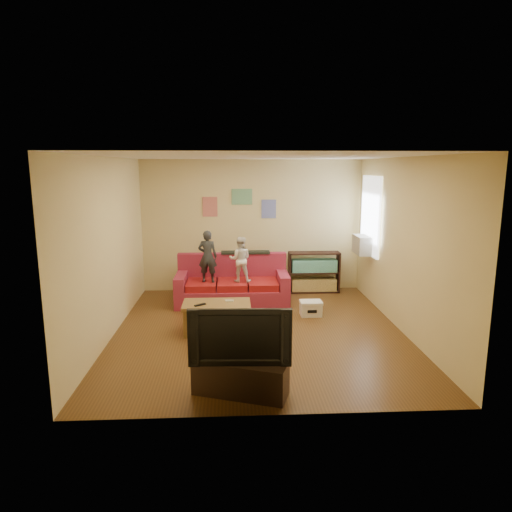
{
  "coord_description": "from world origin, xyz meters",
  "views": [
    {
      "loc": [
        -0.4,
        -6.84,
        2.56
      ],
      "look_at": [
        0.0,
        0.8,
        1.05
      ],
      "focal_mm": 32.0,
      "sensor_mm": 36.0,
      "label": 1
    }
  ],
  "objects_px": {
    "sofa": "(232,286)",
    "coffee_table": "(217,307)",
    "bookshelf": "(314,274)",
    "tv_stand": "(240,378)",
    "television": "(240,334)",
    "child_a": "(208,256)",
    "child_b": "(240,259)",
    "file_box": "(311,308)"
  },
  "relations": [
    {
      "from": "child_a",
      "to": "coffee_table",
      "type": "height_order",
      "value": "child_a"
    },
    {
      "from": "child_a",
      "to": "coffee_table",
      "type": "distance_m",
      "value": 1.54
    },
    {
      "from": "sofa",
      "to": "tv_stand",
      "type": "distance_m",
      "value": 3.64
    },
    {
      "from": "tv_stand",
      "to": "television",
      "type": "distance_m",
      "value": 0.53
    },
    {
      "from": "sofa",
      "to": "child_a",
      "type": "xyz_separation_m",
      "value": [
        -0.45,
        -0.17,
        0.62
      ]
    },
    {
      "from": "child_a",
      "to": "television",
      "type": "bearing_deg",
      "value": 108.95
    },
    {
      "from": "coffee_table",
      "to": "television",
      "type": "height_order",
      "value": "television"
    },
    {
      "from": "sofa",
      "to": "bookshelf",
      "type": "bearing_deg",
      "value": 20.63
    },
    {
      "from": "child_a",
      "to": "television",
      "type": "relative_size",
      "value": 0.85
    },
    {
      "from": "child_b",
      "to": "tv_stand",
      "type": "height_order",
      "value": "child_b"
    },
    {
      "from": "sofa",
      "to": "child_b",
      "type": "relative_size",
      "value": 2.49
    },
    {
      "from": "bookshelf",
      "to": "coffee_table",
      "type": "bearing_deg",
      "value": -130.7
    },
    {
      "from": "coffee_table",
      "to": "tv_stand",
      "type": "distance_m",
      "value": 2.07
    },
    {
      "from": "tv_stand",
      "to": "television",
      "type": "bearing_deg",
      "value": 0.0
    },
    {
      "from": "child_b",
      "to": "child_a",
      "type": "bearing_deg",
      "value": 3.94
    },
    {
      "from": "coffee_table",
      "to": "television",
      "type": "relative_size",
      "value": 0.92
    },
    {
      "from": "sofa",
      "to": "coffee_table",
      "type": "distance_m",
      "value": 1.63
    },
    {
      "from": "tv_stand",
      "to": "sofa",
      "type": "bearing_deg",
      "value": 110.45
    },
    {
      "from": "bookshelf",
      "to": "tv_stand",
      "type": "xyz_separation_m",
      "value": [
        -1.6,
        -4.27,
        -0.17
      ]
    },
    {
      "from": "child_b",
      "to": "bookshelf",
      "type": "bearing_deg",
      "value": -148.35
    },
    {
      "from": "bookshelf",
      "to": "tv_stand",
      "type": "bearing_deg",
      "value": -110.51
    },
    {
      "from": "sofa",
      "to": "file_box",
      "type": "xyz_separation_m",
      "value": [
        1.36,
        -0.9,
        -0.18
      ]
    },
    {
      "from": "child_a",
      "to": "file_box",
      "type": "bearing_deg",
      "value": 168.35
    },
    {
      "from": "child_a",
      "to": "child_b",
      "type": "height_order",
      "value": "child_a"
    },
    {
      "from": "sofa",
      "to": "bookshelf",
      "type": "xyz_separation_m",
      "value": [
        1.68,
        0.63,
        0.06
      ]
    },
    {
      "from": "coffee_table",
      "to": "television",
      "type": "distance_m",
      "value": 2.08
    },
    {
      "from": "child_b",
      "to": "bookshelf",
      "type": "xyz_separation_m",
      "value": [
        1.53,
        0.8,
        -0.49
      ]
    },
    {
      "from": "coffee_table",
      "to": "tv_stand",
      "type": "relative_size",
      "value": 0.99
    },
    {
      "from": "file_box",
      "to": "child_a",
      "type": "bearing_deg",
      "value": 158.16
    },
    {
      "from": "child_b",
      "to": "television",
      "type": "xyz_separation_m",
      "value": [
        -0.07,
        -3.46,
        -0.14
      ]
    },
    {
      "from": "sofa",
      "to": "television",
      "type": "xyz_separation_m",
      "value": [
        0.08,
        -3.64,
        0.42
      ]
    },
    {
      "from": "sofa",
      "to": "child_b",
      "type": "distance_m",
      "value": 0.6
    },
    {
      "from": "coffee_table",
      "to": "tv_stand",
      "type": "bearing_deg",
      "value": -80.77
    },
    {
      "from": "sofa",
      "to": "television",
      "type": "relative_size",
      "value": 1.86
    },
    {
      "from": "bookshelf",
      "to": "television",
      "type": "xyz_separation_m",
      "value": [
        -1.6,
        -4.27,
        0.35
      ]
    },
    {
      "from": "sofa",
      "to": "bookshelf",
      "type": "relative_size",
      "value": 2.02
    },
    {
      "from": "child_a",
      "to": "sofa",
      "type": "bearing_deg",
      "value": -148.98
    },
    {
      "from": "bookshelf",
      "to": "television",
      "type": "distance_m",
      "value": 4.57
    },
    {
      "from": "bookshelf",
      "to": "television",
      "type": "height_order",
      "value": "television"
    },
    {
      "from": "child_b",
      "to": "coffee_table",
      "type": "bearing_deg",
      "value": 78.54
    },
    {
      "from": "bookshelf",
      "to": "tv_stand",
      "type": "relative_size",
      "value": 0.98
    },
    {
      "from": "child_a",
      "to": "bookshelf",
      "type": "height_order",
      "value": "child_a"
    }
  ]
}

